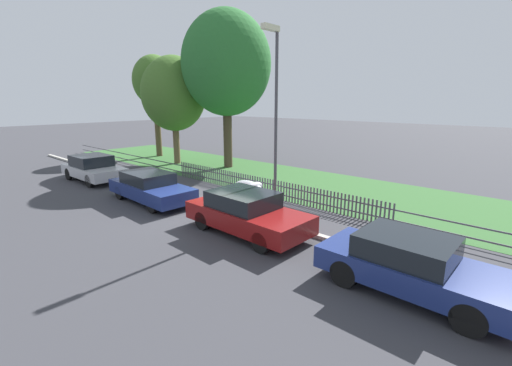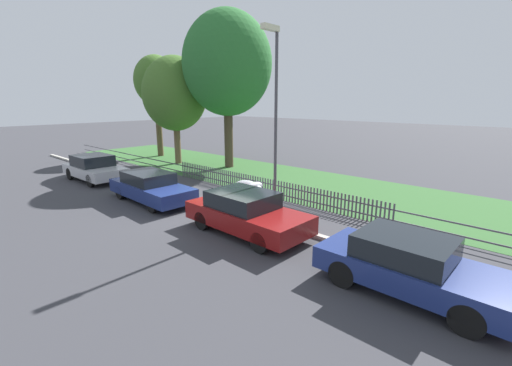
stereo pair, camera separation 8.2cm
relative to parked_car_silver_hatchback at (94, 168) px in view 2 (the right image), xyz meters
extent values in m
plane|color=#38383D|center=(8.77, 1.21, -0.71)|extent=(120.00, 120.00, 0.00)
cube|color=#B2ADA3|center=(8.77, 1.31, -0.65)|extent=(40.26, 0.20, 0.12)
cube|color=#33602D|center=(8.77, 7.20, -0.70)|extent=(40.26, 6.64, 0.01)
cube|color=#4C4C51|center=(8.77, 3.90, -0.47)|extent=(40.26, 0.03, 0.05)
cube|color=#4C4C51|center=(8.77, 3.90, -0.09)|extent=(40.26, 0.03, 0.05)
cube|color=#4C4C51|center=(2.69, 3.88, -0.28)|extent=(0.06, 0.03, 0.86)
cube|color=#4C4C51|center=(2.85, 3.88, -0.28)|extent=(0.06, 0.03, 0.86)
cube|color=#4C4C51|center=(3.00, 3.88, -0.28)|extent=(0.06, 0.03, 0.86)
cube|color=#4C4C51|center=(3.15, 3.88, -0.28)|extent=(0.06, 0.03, 0.86)
cube|color=#4C4C51|center=(3.31, 3.88, -0.28)|extent=(0.06, 0.03, 0.86)
cube|color=#4C4C51|center=(3.46, 3.88, -0.28)|extent=(0.06, 0.03, 0.86)
cube|color=#4C4C51|center=(3.62, 3.88, -0.28)|extent=(0.06, 0.03, 0.86)
cube|color=#4C4C51|center=(3.77, 3.88, -0.28)|extent=(0.06, 0.03, 0.86)
cube|color=#4C4C51|center=(3.92, 3.88, -0.28)|extent=(0.06, 0.03, 0.86)
cube|color=#4C4C51|center=(4.08, 3.88, -0.28)|extent=(0.06, 0.03, 0.86)
cube|color=#4C4C51|center=(4.23, 3.88, -0.28)|extent=(0.06, 0.03, 0.86)
cube|color=#4C4C51|center=(4.39, 3.88, -0.28)|extent=(0.06, 0.03, 0.86)
cube|color=#4C4C51|center=(4.54, 3.88, -0.28)|extent=(0.06, 0.03, 0.86)
cube|color=#4C4C51|center=(4.69, 3.88, -0.28)|extent=(0.06, 0.03, 0.86)
cube|color=#4C4C51|center=(4.85, 3.88, -0.28)|extent=(0.06, 0.03, 0.86)
cube|color=#4C4C51|center=(5.00, 3.88, -0.28)|extent=(0.06, 0.03, 0.86)
cube|color=#4C4C51|center=(5.15, 3.88, -0.28)|extent=(0.06, 0.03, 0.86)
cube|color=#4C4C51|center=(5.31, 3.88, -0.28)|extent=(0.06, 0.03, 0.86)
cube|color=#4C4C51|center=(5.46, 3.88, -0.28)|extent=(0.06, 0.03, 0.86)
cube|color=#4C4C51|center=(5.62, 3.88, -0.28)|extent=(0.06, 0.03, 0.86)
cube|color=#4C4C51|center=(5.77, 3.88, -0.28)|extent=(0.06, 0.03, 0.86)
cube|color=#4C4C51|center=(5.92, 3.88, -0.28)|extent=(0.06, 0.03, 0.86)
cube|color=#4C4C51|center=(6.08, 3.88, -0.28)|extent=(0.06, 0.03, 0.86)
cube|color=#4C4C51|center=(6.23, 3.88, -0.28)|extent=(0.06, 0.03, 0.86)
cube|color=#4C4C51|center=(6.38, 3.88, -0.28)|extent=(0.06, 0.03, 0.86)
cube|color=#4C4C51|center=(6.54, 3.88, -0.28)|extent=(0.06, 0.03, 0.86)
cube|color=#4C4C51|center=(6.69, 3.88, -0.28)|extent=(0.06, 0.03, 0.86)
cube|color=#4C4C51|center=(6.85, 3.88, -0.28)|extent=(0.06, 0.03, 0.86)
cube|color=#4C4C51|center=(7.00, 3.88, -0.28)|extent=(0.06, 0.03, 0.86)
cube|color=#4C4C51|center=(7.15, 3.88, -0.28)|extent=(0.06, 0.03, 0.86)
cube|color=#4C4C51|center=(7.31, 3.88, -0.28)|extent=(0.06, 0.03, 0.86)
cube|color=#4C4C51|center=(7.46, 3.88, -0.28)|extent=(0.06, 0.03, 0.86)
cube|color=#4C4C51|center=(7.61, 3.88, -0.28)|extent=(0.06, 0.03, 0.86)
cube|color=#4C4C51|center=(7.77, 3.88, -0.28)|extent=(0.06, 0.03, 0.86)
cube|color=#4C4C51|center=(7.92, 3.88, -0.28)|extent=(0.06, 0.03, 0.86)
cube|color=#4C4C51|center=(8.08, 3.88, -0.28)|extent=(0.06, 0.03, 0.86)
cube|color=#4C4C51|center=(8.23, 3.88, -0.28)|extent=(0.06, 0.03, 0.86)
cube|color=#4C4C51|center=(8.38, 3.88, -0.28)|extent=(0.06, 0.03, 0.86)
cube|color=#4C4C51|center=(8.54, 3.88, -0.28)|extent=(0.06, 0.03, 0.86)
cube|color=#4C4C51|center=(8.69, 3.88, -0.28)|extent=(0.06, 0.03, 0.86)
cube|color=#4C4C51|center=(8.84, 3.88, -0.28)|extent=(0.06, 0.03, 0.86)
cube|color=#4C4C51|center=(9.00, 3.88, -0.28)|extent=(0.06, 0.03, 0.86)
cube|color=#4C4C51|center=(9.15, 3.88, -0.28)|extent=(0.06, 0.03, 0.86)
cube|color=#4C4C51|center=(9.31, 3.88, -0.28)|extent=(0.06, 0.03, 0.86)
cube|color=#4C4C51|center=(9.46, 3.88, -0.28)|extent=(0.06, 0.03, 0.86)
cube|color=#4C4C51|center=(9.61, 3.88, -0.28)|extent=(0.06, 0.03, 0.86)
cube|color=#4C4C51|center=(9.77, 3.88, -0.28)|extent=(0.06, 0.03, 0.86)
cube|color=#4C4C51|center=(9.92, 3.88, -0.28)|extent=(0.06, 0.03, 0.86)
cube|color=#4C4C51|center=(10.07, 3.88, -0.28)|extent=(0.06, 0.03, 0.86)
cube|color=#4C4C51|center=(10.23, 3.88, -0.28)|extent=(0.06, 0.03, 0.86)
cube|color=#4C4C51|center=(10.38, 3.88, -0.28)|extent=(0.06, 0.03, 0.86)
cube|color=#4C4C51|center=(10.54, 3.88, -0.28)|extent=(0.06, 0.03, 0.86)
cube|color=#4C4C51|center=(10.69, 3.88, -0.28)|extent=(0.06, 0.03, 0.86)
cube|color=#4C4C51|center=(10.84, 3.88, -0.28)|extent=(0.06, 0.03, 0.86)
cube|color=#4C4C51|center=(11.00, 3.88, -0.28)|extent=(0.06, 0.03, 0.86)
cube|color=#4C4C51|center=(11.15, 3.88, -0.28)|extent=(0.06, 0.03, 0.86)
cube|color=#4C4C51|center=(11.30, 3.88, -0.28)|extent=(0.06, 0.03, 0.86)
cube|color=#4C4C51|center=(11.46, 3.88, -0.28)|extent=(0.06, 0.03, 0.86)
cube|color=#4C4C51|center=(11.61, 3.88, -0.28)|extent=(0.06, 0.03, 0.86)
cube|color=#4C4C51|center=(11.77, 3.88, -0.28)|extent=(0.06, 0.03, 0.86)
cube|color=#4C4C51|center=(11.92, 3.88, -0.28)|extent=(0.06, 0.03, 0.86)
cube|color=#4C4C51|center=(12.07, 3.88, -0.28)|extent=(0.06, 0.03, 0.86)
cube|color=#4C4C51|center=(12.23, 3.88, -0.28)|extent=(0.06, 0.03, 0.86)
cube|color=#4C4C51|center=(12.38, 3.88, -0.28)|extent=(0.06, 0.03, 0.86)
cube|color=#4C4C51|center=(12.53, 3.88, -0.28)|extent=(0.06, 0.03, 0.86)
cube|color=#4C4C51|center=(12.69, 3.88, -0.28)|extent=(0.06, 0.03, 0.86)
cube|color=#4C4C51|center=(12.84, 3.88, -0.28)|extent=(0.06, 0.03, 0.86)
cube|color=#4C4C51|center=(13.00, 3.88, -0.28)|extent=(0.06, 0.03, 0.86)
cube|color=#4C4C51|center=(13.15, 3.88, -0.28)|extent=(0.06, 0.03, 0.86)
cube|color=#4C4C51|center=(13.30, 3.88, -0.28)|extent=(0.06, 0.03, 0.86)
cube|color=#4C4C51|center=(13.46, 3.88, -0.28)|extent=(0.06, 0.03, 0.86)
cube|color=#4C4C51|center=(13.61, 3.88, -0.28)|extent=(0.06, 0.03, 0.86)
cube|color=#4C4C51|center=(13.76, 3.88, -0.28)|extent=(0.06, 0.03, 0.86)
cube|color=#4C4C51|center=(13.92, 3.88, -0.28)|extent=(0.06, 0.03, 0.86)
cube|color=#4C4C51|center=(14.07, 3.88, -0.28)|extent=(0.06, 0.03, 0.86)
cube|color=#4C4C51|center=(14.23, 3.88, -0.28)|extent=(0.06, 0.03, 0.86)
cube|color=#4C4C51|center=(14.38, 3.88, -0.28)|extent=(0.06, 0.03, 0.86)
cube|color=#4C4C51|center=(14.53, 3.88, -0.28)|extent=(0.06, 0.03, 0.86)
cube|color=#4C4C51|center=(14.69, 3.88, -0.28)|extent=(0.06, 0.03, 0.86)
cube|color=#4C4C51|center=(14.84, 3.88, -0.28)|extent=(0.06, 0.03, 0.86)
cube|color=#BCBCC1|center=(0.06, 0.00, -0.16)|extent=(4.19, 1.92, 0.53)
cube|color=black|center=(-0.14, 0.00, 0.39)|extent=(2.03, 1.70, 0.58)
cylinder|color=black|center=(1.34, 0.88, -0.38)|extent=(0.66, 0.15, 0.66)
cylinder|color=black|center=(1.37, -0.84, -0.38)|extent=(0.66, 0.15, 0.66)
cylinder|color=black|center=(-1.24, 0.84, -0.38)|extent=(0.66, 0.15, 0.66)
cylinder|color=black|center=(-1.21, -0.88, -0.38)|extent=(0.66, 0.15, 0.66)
cube|color=navy|center=(5.94, -0.08, -0.18)|extent=(4.53, 1.84, 0.56)
cube|color=black|center=(5.71, -0.07, 0.34)|extent=(2.20, 1.61, 0.48)
cylinder|color=black|center=(7.35, 0.67, -0.42)|extent=(0.58, 0.16, 0.58)
cylinder|color=black|center=(7.30, -0.91, -0.42)|extent=(0.58, 0.16, 0.58)
cylinder|color=black|center=(4.57, 0.75, -0.42)|extent=(0.58, 0.16, 0.58)
cylinder|color=black|center=(4.52, -0.83, -0.42)|extent=(0.58, 0.16, 0.58)
cube|color=maroon|center=(11.48, 0.11, -0.15)|extent=(4.34, 1.92, 0.59)
cube|color=black|center=(11.27, 0.12, 0.41)|extent=(2.09, 1.70, 0.52)
cylinder|color=black|center=(12.83, 0.95, -0.39)|extent=(0.63, 0.15, 0.63)
cylinder|color=black|center=(12.80, -0.76, -0.39)|extent=(0.63, 0.15, 0.63)
cylinder|color=black|center=(10.16, 0.99, -0.39)|extent=(0.63, 0.15, 0.63)
cylinder|color=black|center=(10.13, -0.72, -0.39)|extent=(0.63, 0.15, 0.63)
cube|color=navy|center=(16.75, -0.01, -0.16)|extent=(4.14, 1.80, 0.54)
cube|color=black|center=(16.54, -0.01, 0.37)|extent=(1.99, 1.61, 0.50)
cylinder|color=black|center=(18.04, 0.80, -0.38)|extent=(0.66, 0.14, 0.66)
cylinder|color=black|center=(18.03, -0.84, -0.38)|extent=(0.66, 0.14, 0.66)
cylinder|color=black|center=(15.47, 0.82, -0.38)|extent=(0.66, 0.14, 0.66)
cylinder|color=black|center=(15.46, -0.83, -0.38)|extent=(0.66, 0.14, 0.66)
cylinder|color=black|center=(9.88, 2.47, -0.43)|extent=(0.56, 0.11, 0.56)
cylinder|color=black|center=(8.64, 2.50, -0.43)|extent=(0.56, 0.11, 0.56)
ellipsoid|color=#9EA0A8|center=(9.26, 2.49, -0.09)|extent=(1.65, 0.70, 0.80)
ellipsoid|color=#9EA0A8|center=(9.65, 2.48, 0.13)|extent=(0.40, 0.83, 0.37)
cylinder|color=brown|center=(-4.87, 7.18, 1.65)|extent=(0.46, 0.46, 4.71)
ellipsoid|color=#426B28|center=(-4.87, 7.18, 5.03)|extent=(3.26, 3.26, 3.75)
cylinder|color=brown|center=(-1.06, 6.19, 0.97)|extent=(0.43, 0.43, 3.36)
ellipsoid|color=#426B28|center=(-1.06, 6.19, 4.01)|extent=(4.28, 4.28, 4.93)
cylinder|color=#473828|center=(2.56, 7.65, 1.66)|extent=(0.56, 0.56, 4.74)
ellipsoid|color=#286B2D|center=(2.56, 7.65, 5.78)|extent=(5.54, 5.54, 6.37)
cylinder|color=#47474C|center=(11.12, 1.97, 2.54)|extent=(0.11, 0.11, 6.49)
cube|color=beige|center=(11.12, 1.62, 5.88)|extent=(0.20, 0.76, 0.18)
camera|label=1|loc=(18.83, -7.60, 3.57)|focal=24.00mm
camera|label=2|loc=(18.89, -7.54, 3.57)|focal=24.00mm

